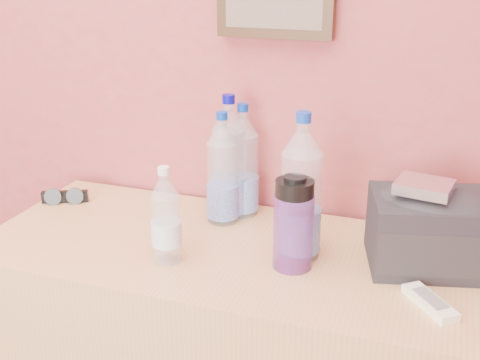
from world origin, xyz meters
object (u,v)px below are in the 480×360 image
(pet_large_b, at_px, (243,166))
(nalgene_bottle, at_px, (293,223))
(ac_remote, at_px, (430,303))
(pet_large_a, at_px, (229,164))
(foil_packet, at_px, (424,187))
(pet_large_c, at_px, (223,174))
(sunglasses, at_px, (65,197))
(pet_large_d, at_px, (301,195))
(toiletry_bag, at_px, (433,228))
(pet_small, at_px, (166,221))

(pet_large_b, height_order, nalgene_bottle, pet_large_b)
(ac_remote, bearing_deg, pet_large_b, -160.84)
(pet_large_a, distance_m, foil_packet, 0.52)
(pet_large_c, distance_m, sunglasses, 0.49)
(pet_large_b, xyz_separation_m, foil_packet, (0.47, -0.16, 0.06))
(pet_large_d, xyz_separation_m, foil_packet, (0.27, 0.02, 0.05))
(pet_large_a, height_order, toiletry_bag, pet_large_a)
(pet_large_b, bearing_deg, toiletry_bag, -14.95)
(pet_large_b, distance_m, pet_large_c, 0.07)
(pet_small, height_order, nalgene_bottle, pet_small)
(nalgene_bottle, relative_size, sunglasses, 1.69)
(pet_large_b, distance_m, sunglasses, 0.53)
(ac_remote, bearing_deg, pet_small, -129.35)
(pet_large_c, distance_m, foil_packet, 0.52)
(sunglasses, height_order, toiletry_bag, toiletry_bag)
(pet_small, distance_m, nalgene_bottle, 0.29)
(pet_large_d, xyz_separation_m, sunglasses, (-0.71, 0.09, -0.14))
(sunglasses, bearing_deg, foil_packet, -28.29)
(pet_small, bearing_deg, pet_large_b, 76.23)
(pet_large_a, xyz_separation_m, foil_packet, (0.50, -0.14, 0.05))
(pet_small, xyz_separation_m, foil_packet, (0.55, 0.15, 0.10))
(foil_packet, bearing_deg, pet_large_c, 168.95)
(nalgene_bottle, relative_size, foil_packet, 1.90)
(toiletry_bag, bearing_deg, foil_packet, -149.27)
(pet_large_a, height_order, pet_large_d, pet_large_d)
(pet_large_d, bearing_deg, pet_small, -155.84)
(sunglasses, relative_size, toiletry_bag, 0.47)
(pet_large_d, height_order, nalgene_bottle, pet_large_d)
(sunglasses, distance_m, ac_remote, 1.04)
(pet_large_a, bearing_deg, pet_large_d, -34.38)
(pet_large_b, height_order, pet_small, pet_large_b)
(pet_large_c, relative_size, toiletry_bag, 1.08)
(pet_large_b, bearing_deg, pet_large_c, -117.60)
(pet_large_d, bearing_deg, pet_large_b, 137.62)
(pet_large_c, distance_m, pet_large_d, 0.27)
(pet_large_a, height_order, ac_remote, pet_large_a)
(pet_small, xyz_separation_m, sunglasses, (-0.43, 0.22, -0.09))
(pet_large_c, bearing_deg, pet_large_b, 62.40)
(nalgene_bottle, bearing_deg, pet_large_a, 136.91)
(pet_small, relative_size, nalgene_bottle, 1.05)
(pet_large_b, height_order, ac_remote, pet_large_b)
(pet_large_c, xyz_separation_m, nalgene_bottle, (0.24, -0.18, -0.02))
(pet_large_a, height_order, pet_small, pet_large_a)
(pet_small, xyz_separation_m, ac_remote, (0.59, -0.00, -0.09))
(pet_large_b, bearing_deg, pet_large_d, -42.38)
(pet_large_c, distance_m, ac_remote, 0.62)
(nalgene_bottle, bearing_deg, pet_large_d, 89.67)
(toiletry_bag, xyz_separation_m, foil_packet, (-0.03, -0.03, 0.11))
(foil_packet, bearing_deg, pet_large_d, -174.68)
(toiletry_bag, bearing_deg, pet_large_a, 154.64)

